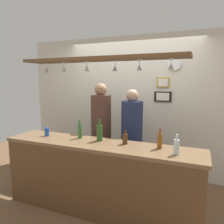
% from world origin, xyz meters
% --- Properties ---
extents(ground_plane, '(8.00, 8.00, 0.00)m').
position_xyz_m(ground_plane, '(0.00, 0.00, 0.00)').
color(ground_plane, brown).
extents(back_wall, '(4.40, 0.06, 2.60)m').
position_xyz_m(back_wall, '(0.00, 1.10, 1.30)').
color(back_wall, silver).
rests_on(back_wall, ground_plane).
extents(bar_counter, '(2.70, 0.55, 0.96)m').
position_xyz_m(bar_counter, '(0.00, -0.50, 0.65)').
color(bar_counter, brown).
rests_on(bar_counter, ground_plane).
extents(overhead_glass_rack, '(2.20, 0.36, 0.04)m').
position_xyz_m(overhead_glass_rack, '(0.00, -0.30, 2.05)').
color(overhead_glass_rack, brown).
extents(hanging_wineglass_far_left, '(0.07, 0.07, 0.13)m').
position_xyz_m(hanging_wineglass_far_left, '(-0.88, -0.25, 1.94)').
color(hanging_wineglass_far_left, silver).
rests_on(hanging_wineglass_far_left, overhead_glass_rack).
extents(hanging_wineglass_left, '(0.07, 0.07, 0.13)m').
position_xyz_m(hanging_wineglass_left, '(-0.53, -0.33, 1.94)').
color(hanging_wineglass_left, silver).
rests_on(hanging_wineglass_left, overhead_glass_rack).
extents(hanging_wineglass_center_left, '(0.07, 0.07, 0.13)m').
position_xyz_m(hanging_wineglass_center_left, '(-0.17, -0.34, 1.94)').
color(hanging_wineglass_center_left, silver).
rests_on(hanging_wineglass_center_left, overhead_glass_rack).
extents(hanging_wineglass_center, '(0.07, 0.07, 0.13)m').
position_xyz_m(hanging_wineglass_center, '(0.18, -0.24, 1.94)').
color(hanging_wineglass_center, silver).
rests_on(hanging_wineglass_center, overhead_glass_rack).
extents(hanging_wineglass_center_right, '(0.07, 0.07, 0.13)m').
position_xyz_m(hanging_wineglass_center_right, '(0.52, -0.31, 1.94)').
color(hanging_wineglass_center_right, silver).
rests_on(hanging_wineglass_center_right, overhead_glass_rack).
extents(hanging_wineglass_right, '(0.07, 0.07, 0.13)m').
position_xyz_m(hanging_wineglass_right, '(0.89, -0.32, 1.94)').
color(hanging_wineglass_right, silver).
rests_on(hanging_wineglass_right, overhead_glass_rack).
extents(person_left_brown_shirt, '(0.34, 0.34, 1.73)m').
position_xyz_m(person_left_brown_shirt, '(-0.32, 0.38, 1.05)').
color(person_left_brown_shirt, '#2D334C').
rests_on(person_left_brown_shirt, ground_plane).
extents(person_right_navy_shirt, '(0.34, 0.34, 1.64)m').
position_xyz_m(person_right_navy_shirt, '(0.23, 0.38, 0.99)').
color(person_right_navy_shirt, '#2D334C').
rests_on(person_right_navy_shirt, ground_plane).
extents(bottle_beer_brown_stubby, '(0.07, 0.07, 0.18)m').
position_xyz_m(bottle_beer_brown_stubby, '(0.33, -0.25, 1.03)').
color(bottle_beer_brown_stubby, '#512D14').
rests_on(bottle_beer_brown_stubby, bar_counter).
extents(bottle_beer_amber_tall, '(0.06, 0.06, 0.26)m').
position_xyz_m(bottle_beer_amber_tall, '(0.78, -0.26, 1.06)').
color(bottle_beer_amber_tall, brown).
rests_on(bottle_beer_amber_tall, bar_counter).
extents(bottle_champagne_green, '(0.08, 0.08, 0.30)m').
position_xyz_m(bottle_champagne_green, '(-0.04, -0.24, 1.08)').
color(bottle_champagne_green, '#2D5623').
rests_on(bottle_champagne_green, bar_counter).
extents(bottle_beer_green_import, '(0.06, 0.06, 0.26)m').
position_xyz_m(bottle_beer_green_import, '(-0.37, -0.23, 1.06)').
color(bottle_beer_green_import, '#336B2D').
rests_on(bottle_beer_green_import, bar_counter).
extents(bottle_soda_clear, '(0.06, 0.06, 0.23)m').
position_xyz_m(bottle_soda_clear, '(0.99, -0.41, 1.05)').
color(bottle_soda_clear, silver).
rests_on(bottle_soda_clear, bar_counter).
extents(drink_can, '(0.07, 0.07, 0.12)m').
position_xyz_m(drink_can, '(-0.88, -0.31, 1.02)').
color(drink_can, '#1E4CB2').
rests_on(drink_can, bar_counter).
extents(picture_frame_upper_small, '(0.22, 0.02, 0.18)m').
position_xyz_m(picture_frame_upper_small, '(0.58, 1.06, 1.74)').
color(picture_frame_upper_small, '#B29338').
rests_on(picture_frame_upper_small, back_wall).
extents(picture_frame_lower_pair, '(0.30, 0.02, 0.18)m').
position_xyz_m(picture_frame_lower_pair, '(0.59, 1.06, 1.49)').
color(picture_frame_lower_pair, black).
rests_on(picture_frame_lower_pair, back_wall).
extents(wall_clock, '(0.22, 0.03, 0.22)m').
position_xyz_m(wall_clock, '(0.77, 1.05, 2.06)').
color(wall_clock, white).
rests_on(wall_clock, back_wall).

